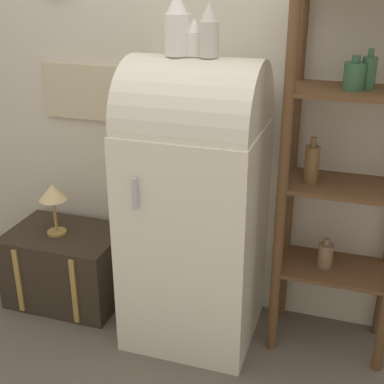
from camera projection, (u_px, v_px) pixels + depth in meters
The scene contains 9 objects.
ground_plane at pixel (181, 354), 2.77m from camera, with size 12.00×12.00×0.00m, color #60564C.
wall_back at pixel (214, 73), 2.75m from camera, with size 7.00×0.09×2.70m.
refrigerator at pixel (195, 200), 2.68m from camera, with size 0.65×0.65×1.48m.
suitcase_trunk at pixel (67, 266), 3.16m from camera, with size 0.64×0.46×0.44m.
shelf_unit at pixel (345, 163), 2.49m from camera, with size 0.58×0.35×1.81m.
vase_left at pixel (177, 26), 2.37m from camera, with size 0.11×0.11×0.28m.
vase_center at pixel (194, 38), 2.39m from camera, with size 0.09×0.09×0.16m.
vase_right at pixel (209, 32), 2.33m from camera, with size 0.09×0.09×0.24m.
desk_lamp at pixel (53, 196), 2.98m from camera, with size 0.16×0.16×0.30m.
Camera 1 is at (0.74, -2.10, 1.86)m, focal length 50.00 mm.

